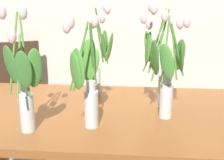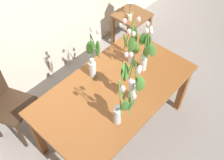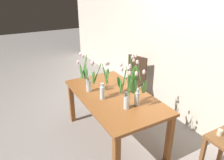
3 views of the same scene
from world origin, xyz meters
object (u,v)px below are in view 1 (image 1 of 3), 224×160
Objects in this scene: dining_table at (94,127)px; tulip_vase_2 at (169,75)px; tulip_vase_0 at (161,68)px; dining_chair at (18,92)px; tulip_vase_3 at (100,62)px; tulip_vase_1 at (24,90)px; tulip_vase_4 at (87,82)px.

dining_table is 0.51m from tulip_vase_2.
tulip_vase_0 is 0.98× the size of tulip_vase_2.
tulip_vase_0 is 1.44m from dining_chair.
tulip_vase_2 is 1.55m from dining_chair.
dining_table is 0.41m from tulip_vase_3.
dining_chair reaches higher than dining_table.
tulip_vase_2 is at bearing -38.45° from dining_chair.
tulip_vase_2 is (0.65, 0.25, 0.01)m from tulip_vase_1.
tulip_vase_0 is at bearing 40.11° from tulip_vase_4.
dining_chair is (-0.51, 1.18, -0.43)m from tulip_vase_1.
tulip_vase_2 is at bearing -6.98° from dining_table.
tulip_vase_0 is 0.74m from tulip_vase_1.
tulip_vase_3 is (0.26, 0.59, -0.01)m from tulip_vase_1.
tulip_vase_3 is at bearing 90.73° from tulip_vase_4.
tulip_vase_1 is at bearing -158.57° from tulip_vase_2.
tulip_vase_3 is 1.06m from dining_chair.
tulip_vase_2 is (0.03, -0.15, 0.00)m from tulip_vase_0.
dining_chair is at bearing 131.49° from dining_table.
tulip_vase_1 reaches higher than dining_chair.
tulip_vase_3 is 1.03× the size of tulip_vase_4.
tulip_vase_0 is 0.98× the size of tulip_vase_1.
dining_chair is (-0.77, 0.59, -0.42)m from tulip_vase_3.
dining_table is at bearing 49.13° from tulip_vase_1.
tulip_vase_3 is 0.48m from tulip_vase_4.
dining_chair is (-1.13, 0.77, -0.44)m from tulip_vase_0.
tulip_vase_0 reaches higher than tulip_vase_4.
tulip_vase_1 is 1.08× the size of tulip_vase_4.
tulip_vase_0 is 1.02× the size of tulip_vase_3.
tulip_vase_4 is (-0.35, -0.30, -0.00)m from tulip_vase_0.
tulip_vase_2 is (0.39, -0.05, 0.32)m from dining_table.
dining_table is at bearing 91.03° from tulip_vase_4.
dining_table is 2.78× the size of tulip_vase_0.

